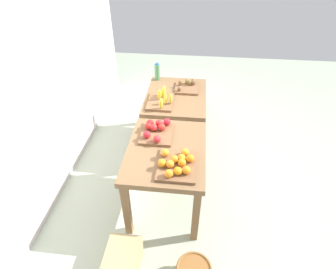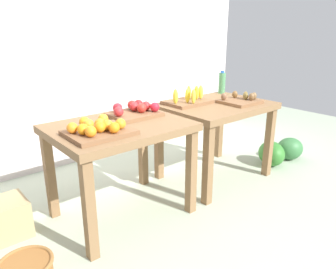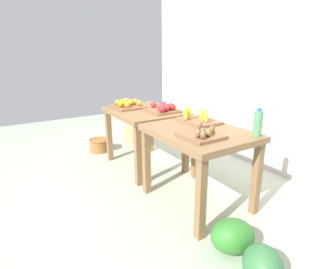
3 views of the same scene
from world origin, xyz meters
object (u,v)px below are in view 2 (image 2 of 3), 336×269
at_px(display_table_right, 216,115).
at_px(kiwi_bin, 240,100).
at_px(apple_bin, 135,111).
at_px(orange_bin, 98,129).
at_px(banana_crate, 188,100).
at_px(watermelon_pile, 280,151).
at_px(water_bottle, 222,83).
at_px(display_table_left, 120,138).

xyz_separation_m(display_table_right, kiwi_bin, (0.20, -0.14, 0.15)).
bearing_deg(apple_bin, orange_bin, -151.45).
distance_m(display_table_right, banana_crate, 0.32).
relative_size(display_table_right, orange_bin, 2.36).
relative_size(apple_bin, kiwi_bin, 1.14).
bearing_deg(watermelon_pile, water_bottle, 127.66).
relative_size(orange_bin, banana_crate, 1.00).
height_order(display_table_left, banana_crate, banana_crate).
distance_m(apple_bin, kiwi_bin, 1.11).
height_order(display_table_right, kiwi_bin, kiwi_bin).
distance_m(water_bottle, watermelon_pile, 1.04).
xyz_separation_m(apple_bin, banana_crate, (0.65, 0.03, -0.00)).
xyz_separation_m(display_table_right, banana_crate, (-0.22, 0.17, 0.16)).
bearing_deg(orange_bin, display_table_right, 5.38).
relative_size(display_table_left, banana_crate, 2.36).
height_order(display_table_right, banana_crate, banana_crate).
xyz_separation_m(display_table_left, banana_crate, (0.90, 0.17, 0.16)).
xyz_separation_m(display_table_left, orange_bin, (-0.25, -0.13, 0.16)).
distance_m(apple_bin, water_bottle, 1.33).
distance_m(display_table_left, kiwi_bin, 1.33).
height_order(banana_crate, watermelon_pile, banana_crate).
bearing_deg(kiwi_bin, watermelon_pile, -9.48).
xyz_separation_m(display_table_left, kiwi_bin, (1.32, -0.14, 0.15)).
relative_size(apple_bin, banana_crate, 0.93).
xyz_separation_m(display_table_left, apple_bin, (0.24, 0.14, 0.16)).
bearing_deg(display_table_left, apple_bin, 29.49).
bearing_deg(banana_crate, water_bottle, 12.60).
relative_size(display_table_left, apple_bin, 2.53).
xyz_separation_m(apple_bin, kiwi_bin, (1.08, -0.27, -0.01)).
height_order(display_table_right, apple_bin, apple_bin).
bearing_deg(orange_bin, display_table_left, 27.61).
relative_size(display_table_right, watermelon_pile, 1.44).
bearing_deg(display_table_right, water_bottle, 35.81).
xyz_separation_m(banana_crate, kiwi_bin, (0.42, -0.30, -0.01)).
bearing_deg(water_bottle, orange_bin, -166.22).
bearing_deg(orange_bin, banana_crate, 14.45).
bearing_deg(watermelon_pile, apple_bin, 167.61).
distance_m(display_table_left, orange_bin, 0.32).
bearing_deg(apple_bin, kiwi_bin, -14.16).
bearing_deg(orange_bin, kiwi_bin, -0.24).
xyz_separation_m(orange_bin, apple_bin, (0.49, 0.27, 0.00)).
height_order(water_bottle, watermelon_pile, water_bottle).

